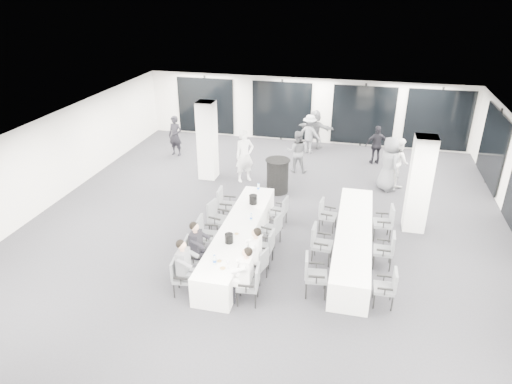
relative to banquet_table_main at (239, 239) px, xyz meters
The scene contains 43 objects.
room 2.97m from the banquet_table_main, 62.26° to the left, with size 14.04×16.04×2.84m.
column_left 5.25m from the banquet_table_main, 117.64° to the left, with size 0.60×0.60×2.80m, color white.
column_right 5.28m from the banquet_table_main, 27.07° to the left, with size 0.60×0.60×2.80m, color white.
banquet_table_main is the anchor object (origin of this frame).
banquet_table_side 3.00m from the banquet_table_main, 10.86° to the left, with size 0.90×5.00×0.75m, color white.
cocktail_table 3.91m from the banquet_table_main, 85.74° to the left, with size 0.84×0.84×1.16m.
chair_main_left_near 2.22m from the banquet_table_main, 111.94° to the right, with size 0.50×0.55×0.90m.
chair_main_left_second 1.50m from the banquet_table_main, 124.15° to the right, with size 0.54×0.58×0.97m.
chair_main_left_mid 0.89m from the banquet_table_main, 164.43° to the right, with size 0.55×0.60×1.02m.
chair_main_left_fourth 1.11m from the banquet_table_main, 140.13° to the left, with size 0.60×0.64×1.01m.
chair_main_left_far 1.75m from the banquet_table_main, 118.90° to the left, with size 0.56×0.61×1.04m.
chair_main_right_near 2.17m from the banquet_table_main, 67.37° to the right, with size 0.53×0.57×0.95m.
chair_main_right_second 1.44m from the banquet_table_main, 54.93° to the right, with size 0.54×0.56×0.87m.
chair_main_right_mid 0.96m from the banquet_table_main, 27.87° to the right, with size 0.51×0.56×0.96m.
chair_main_right_fourth 0.99m from the banquet_table_main, 32.33° to the left, with size 0.57×0.59×0.93m.
chair_main_right_far 1.83m from the banquet_table_main, 62.95° to the left, with size 0.51×0.55×0.91m.
chair_side_left_near 2.52m from the banquet_table_main, 33.03° to the right, with size 0.57×0.62×1.01m.
chair_side_left_mid 2.12m from the banquet_table_main, ahead, with size 0.54×0.60×1.02m.
chair_side_left_far 2.72m from the banquet_table_main, 38.77° to the left, with size 0.52×0.56×0.92m.
chair_side_right_near 4.03m from the banquet_table_main, 20.24° to the right, with size 0.48×0.53×0.91m.
chair_side_right_mid 3.79m from the banquet_table_main, ahead, with size 0.49×0.54×0.95m.
chair_side_right_far 4.09m from the banquet_table_main, 22.23° to the left, with size 0.55×0.60×1.00m.
seated_guest_a 2.20m from the banquet_table_main, 108.05° to the right, with size 0.50×0.38×1.44m.
seated_guest_b 1.46m from the banquet_table_main, 118.65° to the right, with size 0.50×0.38×1.44m.
seated_guest_c 2.16m from the banquet_table_main, 71.60° to the right, with size 0.50×0.38×1.44m.
seated_guest_d 1.40m from the banquet_table_main, 59.95° to the right, with size 0.50×0.38×1.44m.
standing_guest_a 4.71m from the banquet_table_main, 102.67° to the left, with size 0.78×0.63×2.14m, color white.
standing_guest_b 5.87m from the banquet_table_main, 83.51° to the left, with size 0.87×0.53×1.80m, color #5A5C61.
standing_guest_c 8.03m from the banquet_table_main, 83.94° to the left, with size 1.18×0.60×1.82m, color #5A5C61.
standing_guest_d 8.15m from the banquet_table_main, 64.19° to the left, with size 1.02×0.57×1.73m, color black.
standing_guest_e 6.34m from the banquet_table_main, 51.67° to the left, with size 1.03×0.63×2.14m, color #5A5C61.
standing_guest_f 8.63m from the banquet_table_main, 83.37° to the left, with size 1.73×0.66×1.88m, color #5A5C61.
standing_guest_g 7.83m from the banquet_table_main, 124.48° to the left, with size 0.68×0.54×1.85m, color black.
standing_guest_h 6.93m from the banquet_table_main, 52.24° to the left, with size 0.94×0.57×1.95m, color white.
ice_bucket_near 0.97m from the banquet_table_main, 91.13° to the right, with size 0.21×0.21×0.24m, color black.
ice_bucket_far 1.46m from the banquet_table_main, 87.61° to the left, with size 0.23×0.23×0.27m, color black.
water_bottle_a 1.88m from the banquet_table_main, 92.17° to the right, with size 0.08×0.08×0.24m, color silver.
water_bottle_b 0.65m from the banquet_table_main, 56.53° to the left, with size 0.07×0.07×0.21m, color silver.
water_bottle_c 2.30m from the banquet_table_main, 89.78° to the left, with size 0.07×0.07×0.23m, color silver.
plate_a 1.72m from the banquet_table_main, 90.11° to the right, with size 0.19×0.19×0.03m.
plate_b 1.97m from the banquet_table_main, 85.41° to the right, with size 0.22×0.22×0.03m.
plate_c 0.56m from the banquet_table_main, 82.36° to the right, with size 0.18×0.18×0.03m.
wine_glass 1.99m from the banquet_table_main, 81.92° to the right, with size 0.08×0.08×0.22m.
Camera 1 is at (2.42, -11.36, 6.67)m, focal length 32.00 mm.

